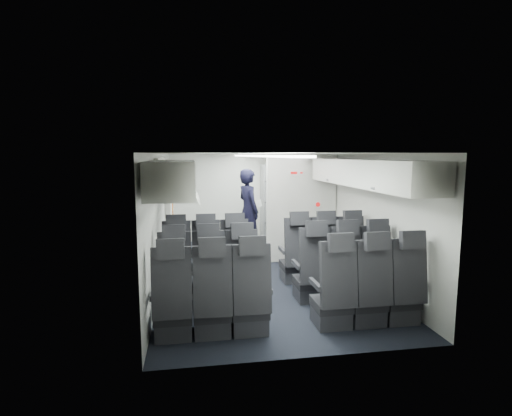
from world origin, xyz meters
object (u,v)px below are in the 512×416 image
object	(u,v)px
seat_row_front	(265,260)
seat_row_rear	(293,299)
seat_row_mid	(277,276)
flight_attendant	(248,211)
carry_on_bag	(179,174)
boarding_door	(169,212)
galley_unit	(279,203)

from	to	relation	value
seat_row_front	seat_row_rear	bearing A→B (deg)	-90.00
seat_row_front	seat_row_mid	distance (m)	0.90
flight_attendant	carry_on_bag	world-z (taller)	carry_on_bag
seat_row_rear	boarding_door	distance (m)	4.25
flight_attendant	carry_on_bag	xyz separation A→B (m)	(-1.43, -1.73, 0.89)
seat_row_mid	carry_on_bag	xyz separation A→B (m)	(-1.38, 1.41, 1.41)
flight_attendant	seat_row_rear	bearing A→B (deg)	160.11
seat_row_front	seat_row_rear	distance (m)	1.80
seat_row_front	boarding_door	size ratio (longest dim) A/B	1.79
seat_row_front	flight_attendant	distance (m)	2.30
seat_row_rear	carry_on_bag	bearing A→B (deg)	120.80
carry_on_bag	seat_row_rear	bearing A→B (deg)	-50.75
seat_row_front	seat_row_rear	world-z (taller)	same
flight_attendant	galley_unit	bearing A→B (deg)	-60.94
seat_row_mid	seat_row_rear	xyz separation A→B (m)	(0.00, -0.90, 0.00)
galley_unit	boarding_door	xyz separation A→B (m)	(-2.59, -1.17, 0.00)
carry_on_bag	flight_attendant	bearing A→B (deg)	58.89
seat_row_rear	seat_row_front	bearing A→B (deg)	90.00
seat_row_rear	galley_unit	size ratio (longest dim) A/B	1.75
boarding_door	seat_row_rear	bearing A→B (deg)	-67.13
seat_row_mid	boarding_door	size ratio (longest dim) A/B	1.79
seat_row_front	flight_attendant	size ratio (longest dim) A/B	1.82
galley_unit	boarding_door	world-z (taller)	galley_unit
carry_on_bag	boarding_door	bearing A→B (deg)	107.83
seat_row_rear	carry_on_bag	world-z (taller)	carry_on_bag
seat_row_mid	galley_unit	distance (m)	4.30
galley_unit	seat_row_mid	bearing A→B (deg)	-102.88
seat_row_mid	flight_attendant	distance (m)	3.18
seat_row_rear	galley_unit	bearing A→B (deg)	79.35
galley_unit	flight_attendant	size ratio (longest dim) A/B	1.04
galley_unit	boarding_door	bearing A→B (deg)	-155.72
seat_row_mid	galley_unit	xyz separation A→B (m)	(0.95, 4.15, 0.55)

